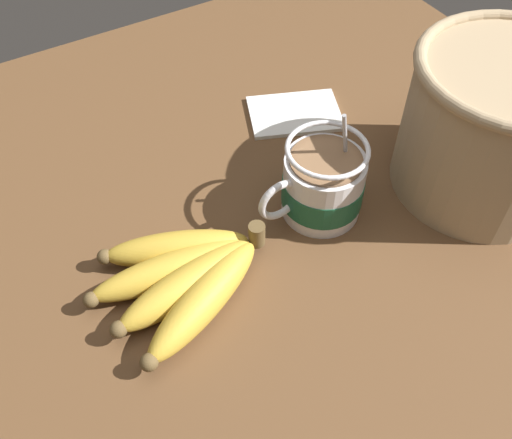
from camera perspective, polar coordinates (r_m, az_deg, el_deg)
name	(u,v)px	position (r cm, az deg, el deg)	size (l,w,h in cm)	color
table	(276,235)	(72.69, 2.03, -1.57)	(104.79, 104.79, 3.93)	brown
coffee_mug	(322,185)	(70.03, 6.63, 3.44)	(13.89, 10.06, 14.58)	silver
banana_bunch	(185,276)	(64.45, -7.07, -5.63)	(21.62, 18.57, 4.44)	brown
woven_basket	(496,125)	(75.56, 22.84, 8.74)	(23.10, 23.10, 18.47)	tan
napkin	(295,113)	(86.32, 3.89, 10.54)	(15.88, 13.68, 0.60)	white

